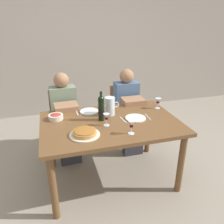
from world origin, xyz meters
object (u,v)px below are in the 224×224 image
water_pitcher (110,107)px  baked_tart (85,133)px  chair_right (123,110)px  wine_glass_right_diner (158,101)px  wine_bottle (101,108)px  wine_glass_left_diner (131,125)px  dinner_plate_left_setting (135,118)px  salad_bowl (56,117)px  chair_left (64,116)px  diner_right (129,108)px  diner_left (65,114)px  dinner_plate_right_setting (89,111)px  wine_glass_centre (106,117)px  dining_table (111,129)px

water_pitcher → baked_tart: 0.56m
baked_tart → chair_right: (0.78, 1.11, -0.29)m
wine_glass_right_diner → water_pitcher: bearing=-177.5°
wine_bottle → water_pitcher: size_ratio=1.55×
chair_right → wine_glass_left_diner: bearing=75.1°
wine_bottle → dinner_plate_left_setting: 0.41m
baked_tart → salad_bowl: 0.52m
salad_bowl → chair_left: (0.12, 0.68, -0.30)m
water_pitcher → diner_right: (0.41, 0.46, -0.24)m
dinner_plate_left_setting → water_pitcher: bearing=143.5°
wine_glass_left_diner → chair_left: wine_glass_left_diner is taller
wine_glass_left_diner → diner_left: 1.17m
dinner_plate_left_setting → salad_bowl: bearing=165.3°
wine_bottle → baked_tart: bearing=-129.0°
diner_left → chair_right: bearing=-170.2°
dinner_plate_right_setting → water_pitcher: bearing=-35.4°
wine_bottle → chair_right: (0.54, 0.82, -0.41)m
salad_bowl → dinner_plate_left_setting: bearing=-14.7°
wine_glass_centre → chair_right: (0.52, 0.96, -0.36)m
chair_right → diner_right: size_ratio=0.75×
dinner_plate_right_setting → wine_glass_right_diner: bearing=-8.5°
salad_bowl → wine_glass_right_diner: size_ratio=1.22×
wine_glass_right_diner → chair_left: 1.37m
dinner_plate_left_setting → diner_left: size_ratio=0.20×
water_pitcher → dinner_plate_right_setting: 0.28m
wine_glass_centre → chair_left: wine_glass_centre is taller
dinner_plate_left_setting → wine_glass_centre: bearing=-167.7°
wine_glass_left_diner → dinner_plate_left_setting: wine_glass_left_diner is taller
diner_right → wine_glass_centre: bearing=55.0°
baked_tart → wine_glass_centre: 0.31m
dining_table → dinner_plate_right_setting: 0.39m
salad_bowl → wine_glass_left_diner: bearing=-38.4°
wine_glass_right_diner → chair_right: (-0.22, 0.67, -0.36)m
salad_bowl → dinner_plate_left_setting: size_ratio=0.70×
wine_glass_left_diner → dinner_plate_right_setting: (-0.29, 0.66, -0.09)m
chair_left → diner_left: diner_left is taller
dining_table → chair_left: size_ratio=1.72×
wine_glass_right_diner → dinner_plate_left_setting: bearing=-150.8°
wine_glass_left_diner → dinner_plate_left_setting: size_ratio=0.59×
chair_right → dinner_plate_left_setting: bearing=80.4°
dinner_plate_right_setting → diner_left: diner_left is taller
chair_right → water_pitcher: bearing=60.1°
wine_glass_centre → chair_right: wine_glass_centre is taller
dining_table → diner_right: bearing=55.2°
wine_bottle → salad_bowl: wine_bottle is taller
dining_table → salad_bowl: (-0.57, 0.23, 0.13)m
wine_glass_right_diner → chair_left: bearing=148.3°
salad_bowl → dinner_plate_left_setting: (0.87, -0.23, -0.03)m
wine_bottle → diner_left: size_ratio=0.29×
salad_bowl → dinner_plate_right_setting: bearing=15.6°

